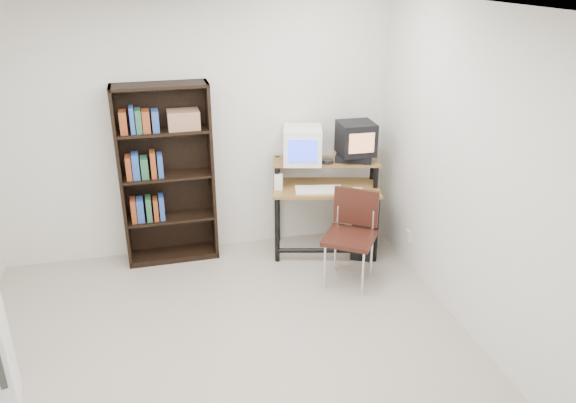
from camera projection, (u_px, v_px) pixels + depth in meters
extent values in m
cube|color=#B0A392|center=(229.00, 364.00, 4.33)|extent=(4.00, 4.00, 0.01)
cube|color=white|center=(211.00, 9.00, 3.30)|extent=(4.00, 4.00, 0.01)
cube|color=silver|center=(196.00, 131.00, 5.60)|extent=(4.00, 0.01, 2.60)
cube|color=silver|center=(485.00, 185.00, 4.24)|extent=(0.01, 4.00, 2.60)
cube|color=brown|center=(326.00, 188.00, 5.74)|extent=(1.18, 0.77, 0.03)
cube|color=brown|center=(326.00, 162.00, 5.74)|extent=(1.13, 0.56, 0.02)
cylinder|color=black|center=(277.00, 230.00, 5.67)|extent=(0.05, 0.05, 0.72)
cylinder|color=black|center=(376.00, 229.00, 5.67)|extent=(0.05, 0.05, 0.72)
cylinder|color=black|center=(278.00, 200.00, 6.04)|extent=(0.05, 0.05, 0.98)
cylinder|color=black|center=(370.00, 200.00, 6.04)|extent=(0.05, 0.05, 0.98)
cylinder|color=black|center=(326.00, 251.00, 5.76)|extent=(0.99, 0.28, 0.05)
cube|color=white|center=(302.00, 145.00, 5.66)|extent=(0.46, 0.46, 0.36)
cube|color=#2D3FF0|center=(303.00, 151.00, 5.48)|extent=(0.28, 0.08, 0.23)
cube|color=black|center=(354.00, 158.00, 5.73)|extent=(0.43, 0.38, 0.08)
cube|color=black|center=(356.00, 138.00, 5.65)|extent=(0.35, 0.34, 0.33)
cube|color=tan|center=(362.00, 143.00, 5.50)|extent=(0.26, 0.02, 0.20)
cylinder|color=#26262B|center=(328.00, 162.00, 5.65)|extent=(0.15, 0.15, 0.05)
cube|color=white|center=(319.00, 190.00, 5.63)|extent=(0.50, 0.30, 0.03)
cube|color=black|center=(358.00, 191.00, 5.65)|extent=(0.22, 0.18, 0.01)
cube|color=white|center=(358.00, 190.00, 5.63)|extent=(0.12, 0.09, 0.03)
cube|color=white|center=(279.00, 183.00, 5.65)|extent=(0.10, 0.10, 0.17)
cube|color=black|center=(362.00, 233.00, 5.92)|extent=(0.37, 0.49, 0.42)
cube|color=black|center=(350.00, 238.00, 5.23)|extent=(0.62, 0.62, 0.04)
cube|color=black|center=(356.00, 207.00, 5.31)|extent=(0.38, 0.27, 0.36)
cylinder|color=silver|center=(325.00, 267.00, 5.23)|extent=(0.02, 0.02, 0.46)
cylinder|color=silver|center=(363.00, 274.00, 5.12)|extent=(0.02, 0.02, 0.46)
cylinder|color=silver|center=(335.00, 250.00, 5.55)|extent=(0.02, 0.02, 0.46)
cylinder|color=silver|center=(371.00, 256.00, 5.43)|extent=(0.02, 0.02, 0.46)
cube|color=black|center=(121.00, 180.00, 5.43)|extent=(0.04, 0.30, 1.82)
cube|color=black|center=(212.00, 172.00, 5.63)|extent=(0.04, 0.30, 1.82)
cube|color=black|center=(166.00, 171.00, 5.66)|extent=(0.91, 0.04, 1.82)
cube|color=black|center=(159.00, 85.00, 5.18)|extent=(0.91, 0.32, 0.03)
cube|color=black|center=(174.00, 254.00, 5.88)|extent=(0.91, 0.32, 0.06)
cube|color=black|center=(171.00, 218.00, 5.71)|extent=(0.85, 0.30, 0.03)
cube|color=black|center=(167.00, 176.00, 5.53)|extent=(0.85, 0.30, 0.02)
cube|color=black|center=(163.00, 131.00, 5.35)|extent=(0.85, 0.30, 0.02)
cube|color=#8E6148|center=(183.00, 119.00, 5.36)|extent=(0.30, 0.23, 0.18)
cube|color=beige|center=(408.00, 236.00, 5.66)|extent=(0.02, 0.08, 0.12)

